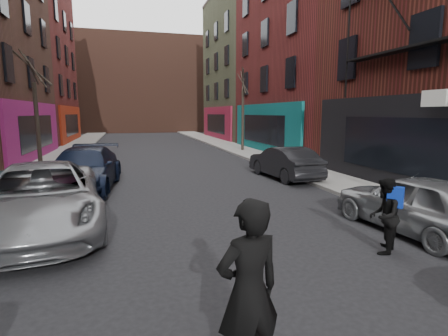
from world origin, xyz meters
TOP-DOWN VIEW (x-y plane):
  - sidewalk_left at (-6.25, 30.00)m, footprint 2.50×84.00m
  - sidewalk_right at (6.25, 30.00)m, footprint 2.50×84.00m
  - buildings_right at (13.50, 16.00)m, footprint 12.00×56.00m
  - building_far at (0.00, 56.00)m, footprint 40.00×10.00m
  - tree_left_far at (-6.20, 18.00)m, footprint 2.00×2.00m
  - tree_right_far at (6.20, 24.00)m, footprint 2.00×2.00m
  - parked_left_far at (-4.10, 8.48)m, footprint 3.49×6.20m
  - parked_left_end at (-3.63, 12.97)m, footprint 2.74×5.65m
  - parked_right_far at (4.60, 5.87)m, footprint 2.07×4.40m
  - parked_right_end at (4.60, 13.30)m, footprint 1.86×4.38m
  - skateboarder at (-0.88, 2.40)m, footprint 0.79×0.59m
  - pedestrian at (3.00, 5.09)m, footprint 0.96×0.95m

SIDE VIEW (x-z plane):
  - sidewalk_left at x=-6.25m, z-range 0.00..0.13m
  - sidewalk_right at x=6.25m, z-range 0.00..0.13m
  - parked_right_end at x=4.60m, z-range 0.00..1.41m
  - parked_right_far at x=4.60m, z-range 0.00..1.45m
  - pedestrian at x=3.00m, z-range 0.01..1.57m
  - parked_left_end at x=-3.63m, z-range 0.00..1.59m
  - parked_left_far at x=-4.10m, z-range 0.00..1.63m
  - skateboarder at x=-0.88m, z-range 0.10..2.05m
  - tree_left_far at x=-6.20m, z-range 0.13..6.63m
  - tree_right_far at x=6.20m, z-range 0.13..6.93m
  - building_far at x=0.00m, z-range 0.00..14.00m
  - buildings_right at x=13.50m, z-range 0.00..16.00m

